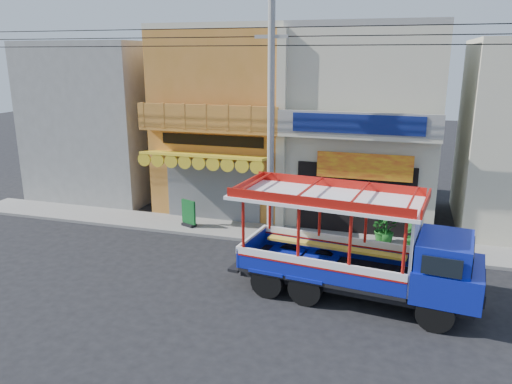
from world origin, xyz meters
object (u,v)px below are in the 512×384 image
utility_pole (275,111)px  songthaew_truck (372,251)px  green_sign (189,215)px  potted_plant_a (384,229)px  potted_plant_b (412,236)px  potted_plant_c (386,230)px

utility_pole → songthaew_truck: (3.92, -3.83, -3.44)m
utility_pole → green_sign: size_ratio=25.20×
green_sign → potted_plant_a: 7.84m
potted_plant_a → green_sign: bearing=160.0°
utility_pole → green_sign: 5.85m
potted_plant_a → potted_plant_b: 1.08m
utility_pole → potted_plant_b: (5.06, 0.49, -4.39)m
songthaew_truck → potted_plant_a: songthaew_truck is taller
songthaew_truck → green_sign: size_ratio=6.57×
green_sign → potted_plant_a: green_sign is taller
utility_pole → potted_plant_c: 6.08m
potted_plant_b → green_sign: bearing=49.8°
potted_plant_b → potted_plant_a: bearing=27.9°
utility_pole → potted_plant_c: size_ratio=26.31×
green_sign → potted_plant_b: bearing=0.1°
utility_pole → potted_plant_c: (4.14, 0.81, -4.38)m
potted_plant_b → songthaew_truck: bearing=125.0°
songthaew_truck → green_sign: songthaew_truck is taller
songthaew_truck → potted_plant_a: bearing=88.3°
potted_plant_b → potted_plant_c: potted_plant_c is taller
green_sign → potted_plant_b: 8.83m
potted_plant_b → potted_plant_c: bearing=30.4°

